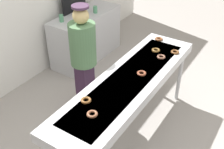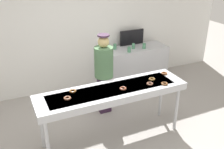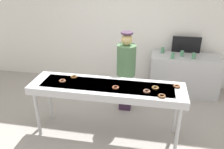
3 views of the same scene
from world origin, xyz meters
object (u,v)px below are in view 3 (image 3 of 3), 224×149
Objects in this scene: chocolate_donut_4 at (116,87)px; worker_baker at (126,67)px; chocolate_donut_3 at (162,96)px; chocolate_donut_1 at (62,81)px; chocolate_donut_6 at (74,77)px; chocolate_donut_2 at (147,91)px; paper_cup_1 at (194,56)px; prep_counter at (184,75)px; chocolate_donut_5 at (177,86)px; paper_cup_0 at (182,54)px; fryer_conveyor at (107,89)px; paper_cup_2 at (173,56)px; menu_display at (186,45)px; chocolate_donut_0 at (155,88)px; paper_cup_3 at (163,50)px.

worker_baker reaches higher than chocolate_donut_4.
chocolate_donut_1 is at bearing 172.70° from chocolate_donut_3.
chocolate_donut_4 is 1.00× the size of chocolate_donut_6.
chocolate_donut_2 is at bearing 110.81° from worker_baker.
chocolate_donut_4 is 2.20m from paper_cup_1.
prep_counter is at bearing 37.73° from chocolate_donut_6.
chocolate_donut_1 is 1.00× the size of chocolate_donut_5.
chocolate_donut_2 is 1.00× the size of chocolate_donut_4.
prep_counter is at bearing -146.95° from worker_baker.
fryer_conveyor is at bearing -127.73° from paper_cup_0.
worker_baker reaches higher than paper_cup_0.
worker_baker reaches higher than chocolate_donut_1.
paper_cup_2 is at bearing 59.20° from chocolate_donut_4.
chocolate_donut_1 is 0.18× the size of menu_display.
chocolate_donut_4 is (-0.48, 0.04, 0.00)m from chocolate_donut_2.
fryer_conveyor is 0.87m from worker_baker.
chocolate_donut_3 is 1.25m from worker_baker.
paper_cup_0 is at bearing 56.86° from chocolate_donut_4.
paper_cup_1 is at bearing 69.18° from chocolate_donut_3.
prep_counter is 0.55m from paper_cup_1.
prep_counter is 0.69m from menu_display.
chocolate_donut_0 is 1.55m from paper_cup_2.
chocolate_donut_1 is 2.82m from paper_cup_1.
chocolate_donut_1 and chocolate_donut_6 have the same top height.
worker_baker reaches higher than chocolate_donut_6.
prep_counter is at bearing 20.42° from paper_cup_0.
menu_display reaches higher than chocolate_donut_2.
paper_cup_0 is (1.12, 0.87, 0.05)m from worker_baker.
chocolate_donut_6 is at bearing 165.28° from chocolate_donut_3.
worker_baker is at bearing 39.48° from chocolate_donut_6.
chocolate_donut_6 is at bearing 161.91° from chocolate_donut_4.
fryer_conveyor is 22.12× the size of chocolate_donut_6.
worker_baker is at bearing -136.76° from menu_display.
chocolate_donut_3 is 1.00× the size of chocolate_donut_5.
chocolate_donut_1 and chocolate_donut_2 have the same top height.
menu_display reaches higher than fryer_conveyor.
chocolate_donut_1 is at bearing -140.30° from paper_cup_0.
chocolate_donut_5 is 0.07× the size of prep_counter.
chocolate_donut_0 is 0.62m from chocolate_donut_4.
chocolate_donut_3 reaches higher than fryer_conveyor.
chocolate_donut_2 and chocolate_donut_6 have the same top height.
worker_baker is at bearing 141.36° from chocolate_donut_5.
menu_display reaches higher than paper_cup_2.
chocolate_donut_4 is at bearing 83.35° from worker_baker.
chocolate_donut_0 is (0.77, 0.02, 0.09)m from fryer_conveyor.
paper_cup_3 is (0.71, 1.01, 0.05)m from worker_baker.
chocolate_donut_2 is 2.25m from menu_display.
paper_cup_3 is at bearing 96.16° from chocolate_donut_5.
paper_cup_1 reaches higher than chocolate_donut_6.
chocolate_donut_3 is at bearing -103.49° from paper_cup_0.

